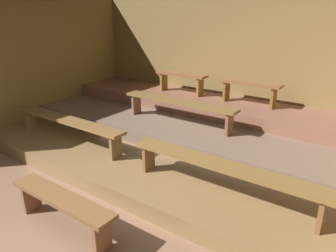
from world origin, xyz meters
TOP-DOWN VIEW (x-y plane):
  - ground at (0.00, 2.40)m, footprint 7.12×5.59m
  - wall_back at (0.00, 4.82)m, footprint 7.12×0.06m
  - wall_left at (-3.19, 2.40)m, footprint 0.06×5.59m
  - platform_lower at (0.00, 2.97)m, footprint 6.32×3.64m
  - platform_middle at (0.00, 3.60)m, footprint 6.32×2.38m
  - platform_upper at (0.00, 4.20)m, footprint 6.32×1.18m
  - bench_floor_center at (0.15, 0.50)m, footprint 1.50×0.28m
  - bench_lower_left at (-1.45, 1.84)m, footprint 2.50×0.28m
  - bench_lower_right at (1.45, 1.84)m, footprint 2.50×0.28m
  - bench_middle_center at (-0.08, 3.20)m, footprint 2.22×0.28m
  - bench_upper_left at (-0.76, 4.33)m, footprint 1.17×0.28m
  - bench_upper_right at (0.76, 4.33)m, footprint 1.17×0.28m

SIDE VIEW (x-z plane):
  - ground at x=0.00m, z-range -0.08..0.00m
  - platform_lower at x=0.00m, z-range 0.00..0.24m
  - bench_floor_center at x=0.15m, z-range 0.13..0.55m
  - platform_middle at x=0.00m, z-range 0.24..0.47m
  - platform_upper at x=0.00m, z-range 0.47..0.71m
  - bench_lower_left at x=-1.45m, z-range 0.38..0.81m
  - bench_lower_right at x=1.45m, z-range 0.38..0.81m
  - bench_middle_center at x=-0.08m, z-range 0.61..1.04m
  - bench_upper_left at x=-0.76m, z-range 0.82..1.25m
  - bench_upper_right at x=0.76m, z-range 0.82..1.25m
  - wall_back at x=0.00m, z-range 0.00..2.68m
  - wall_left at x=-3.19m, z-range 0.00..2.68m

